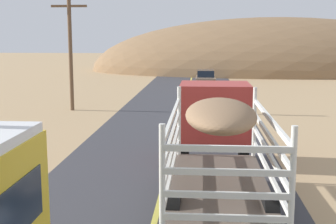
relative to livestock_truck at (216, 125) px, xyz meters
The scene contains 4 objects.
livestock_truck is the anchor object (origin of this frame).
car_far 28.46m from the livestock_truck, 90.27° to the left, with size 1.80×4.40×1.46m.
power_pole_mid 16.28m from the livestock_truck, 122.13° to the left, with size 2.20×0.24×7.01m.
distant_hill 49.48m from the livestock_truck, 79.18° to the left, with size 49.23×25.91×14.10m, color olive.
Camera 1 is at (1.15, -4.51, 4.63)m, focal length 49.66 mm.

